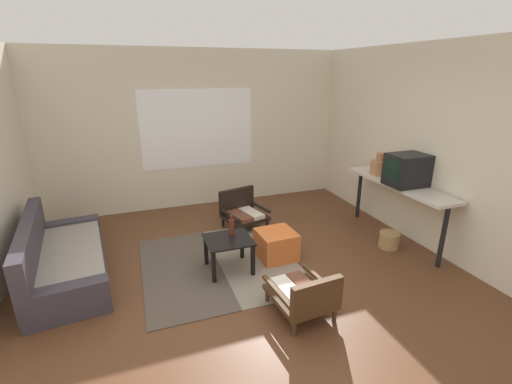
% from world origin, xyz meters
% --- Properties ---
extents(ground_plane, '(7.80, 7.80, 0.00)m').
position_xyz_m(ground_plane, '(0.00, 0.00, 0.00)').
color(ground_plane, '#56331E').
extents(far_wall_with_window, '(5.60, 0.13, 2.70)m').
position_xyz_m(far_wall_with_window, '(0.00, 3.06, 1.35)').
color(far_wall_with_window, beige).
rests_on(far_wall_with_window, ground).
extents(side_wall_right, '(0.12, 6.60, 2.70)m').
position_xyz_m(side_wall_right, '(2.66, 0.30, 1.35)').
color(side_wall_right, beige).
rests_on(side_wall_right, ground).
extents(area_rug, '(1.89, 1.96, 0.01)m').
position_xyz_m(area_rug, '(-0.22, 0.77, 0.01)').
color(area_rug, '#4C4238').
rests_on(area_rug, ground).
extents(couch, '(1.01, 2.01, 0.74)m').
position_xyz_m(couch, '(-2.04, 1.12, 0.22)').
color(couch, '#38333D').
rests_on(couch, ground).
extents(coffee_table, '(0.55, 0.51, 0.42)m').
position_xyz_m(coffee_table, '(-0.14, 0.60, 0.33)').
color(coffee_table, black).
rests_on(coffee_table, ground).
extents(armchair_by_window, '(0.73, 0.68, 0.58)m').
position_xyz_m(armchair_by_window, '(0.41, 1.80, 0.26)').
color(armchair_by_window, black).
rests_on(armchair_by_window, ground).
extents(armchair_striped_foreground, '(0.59, 0.69, 0.52)m').
position_xyz_m(armchair_striped_foreground, '(0.33, -0.47, 0.24)').
color(armchair_striped_foreground, '#472D19').
rests_on(armchair_striped_foreground, ground).
extents(ottoman_orange, '(0.49, 0.49, 0.37)m').
position_xyz_m(ottoman_orange, '(0.53, 0.69, 0.18)').
color(ottoman_orange, '#D1662D').
rests_on(ottoman_orange, ground).
extents(console_shelf, '(0.44, 1.83, 0.86)m').
position_xyz_m(console_shelf, '(2.35, 0.65, 0.77)').
color(console_shelf, beige).
rests_on(console_shelf, ground).
extents(crt_television, '(0.52, 0.40, 0.43)m').
position_xyz_m(crt_television, '(2.35, 0.52, 1.07)').
color(crt_television, black).
rests_on(crt_television, console_shelf).
extents(clay_vase, '(0.26, 0.26, 0.33)m').
position_xyz_m(clay_vase, '(2.35, 1.10, 0.98)').
color(clay_vase, '#A87047').
rests_on(clay_vase, console_shelf).
extents(glass_bottle, '(0.07, 0.07, 0.26)m').
position_xyz_m(glass_bottle, '(-0.07, 0.70, 0.53)').
color(glass_bottle, '#5B2319').
rests_on(glass_bottle, coffee_table).
extents(wicker_basket, '(0.27, 0.27, 0.22)m').
position_xyz_m(wicker_basket, '(2.12, 0.43, 0.11)').
color(wicker_basket, '#9E7A4C').
rests_on(wicker_basket, ground).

